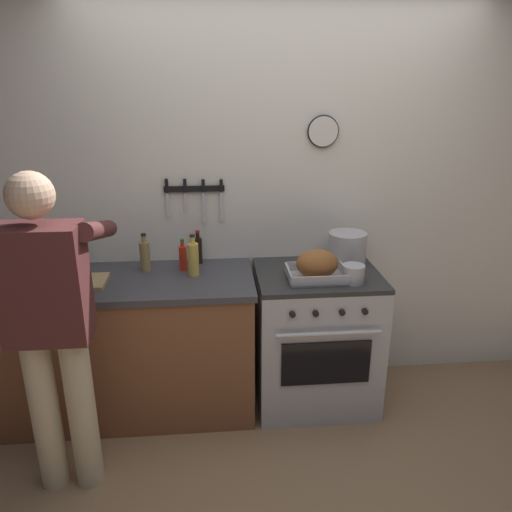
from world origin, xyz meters
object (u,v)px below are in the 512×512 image
person_cook (51,319)px  bottle_vinegar (145,255)px  roasting_pan (317,266)px  stock_pot (347,249)px  stove (315,337)px  saucepan (353,274)px  bottle_cooking_oil (193,258)px  bottle_soy_sauce (198,250)px  bottle_olive_oil (81,253)px  cutting_board (75,282)px  bottle_hot_sauce (183,257)px

person_cook → bottle_vinegar: (0.36, 0.74, 0.05)m
roasting_pan → stock_pot: bearing=43.1°
person_cook → stock_pot: (1.63, 0.73, 0.05)m
stove → bottle_vinegar: 1.21m
saucepan → bottle_cooking_oil: (-0.93, 0.20, 0.05)m
saucepan → bottle_cooking_oil: size_ratio=0.51×
roasting_pan → saucepan: roasting_pan is taller
saucepan → bottle_soy_sauce: size_ratio=0.60×
person_cook → roasting_pan: (1.39, 0.50, 0.03)m
stove → bottle_vinegar: bearing=172.6°
saucepan → bottle_vinegar: bottle_vinegar is taller
roasting_pan → saucepan: bearing=-19.5°
stove → bottle_olive_oil: bearing=174.5°
stock_pot → bottle_soy_sauce: 0.96m
saucepan → cutting_board: 1.63m
stock_pot → bottle_cooking_oil: 0.98m
stock_pot → saucepan: (-0.04, -0.30, -0.05)m
roasting_pan → bottle_cooking_oil: 0.75m
stock_pot → bottle_hot_sauce: 1.04m
saucepan → bottle_olive_oil: bearing=169.1°
bottle_soy_sauce → saucepan: bearing=-24.4°
stove → roasting_pan: bearing=-107.1°
bottle_cooking_oil → bottle_vinegar: bottle_cooking_oil is taller
person_cook → saucepan: size_ratio=12.61×
bottle_hot_sauce → bottle_olive_oil: 0.62m
saucepan → bottle_vinegar: 1.27m
roasting_pan → stock_pot: (0.24, 0.23, 0.02)m
bottle_cooking_oil → stock_pot: bearing=5.4°
person_cook → bottle_cooking_oil: 0.92m
stove → bottle_olive_oil: bottle_olive_oil is taller
saucepan → bottle_vinegar: (-1.24, 0.31, 0.05)m
saucepan → bottle_hot_sauce: bearing=163.7°
stock_pot → saucepan: 0.30m
stove → roasting_pan: 0.54m
saucepan → bottle_cooking_oil: bottle_cooking_oil is taller
stove → saucepan: saucepan is taller
stove → cutting_board: bearing=-178.3°
stove → bottle_olive_oil: (-1.45, 0.14, 0.58)m
stock_pot → bottle_olive_oil: size_ratio=0.78×
bottle_cooking_oil → saucepan: bearing=-12.3°
bottle_hot_sauce → bottle_soy_sauce: bearing=52.6°
bottle_soy_sauce → cutting_board: bearing=-158.1°
roasting_pan → cutting_board: roasting_pan is taller
stock_pot → bottle_soy_sauce: bottle_soy_sauce is taller
bottle_soy_sauce → bottle_cooking_oil: bearing=-96.6°
bottle_soy_sauce → bottle_olive_oil: size_ratio=0.71×
cutting_board → bottle_vinegar: size_ratio=1.50×
person_cook → cutting_board: (-0.03, 0.56, -0.04)m
cutting_board → bottle_soy_sauce: size_ratio=1.64×
bottle_olive_oil → cutting_board: bearing=-91.4°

